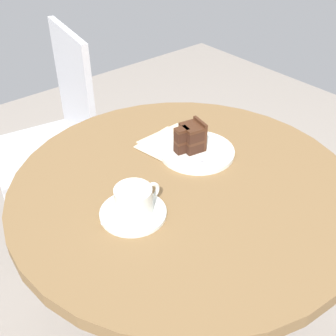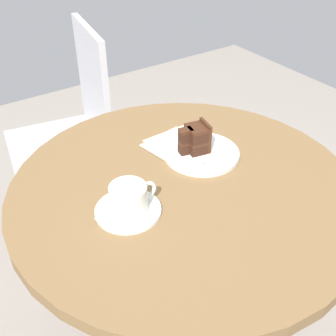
# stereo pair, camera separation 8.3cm
# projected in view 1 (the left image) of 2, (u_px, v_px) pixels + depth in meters

# --- Properties ---
(cafe_table) EXTENTS (0.87, 0.87, 0.74)m
(cafe_table) POSITION_uv_depth(u_px,v_px,m) (183.00, 217.00, 1.11)
(cafe_table) COLOR brown
(cafe_table) RESTS_ON ground
(saucer) EXTENTS (0.15, 0.15, 0.01)m
(saucer) POSITION_uv_depth(u_px,v_px,m) (133.00, 213.00, 0.95)
(saucer) COLOR silver
(saucer) RESTS_ON cafe_table
(coffee_cup) EXTENTS (0.11, 0.08, 0.06)m
(coffee_cup) POSITION_uv_depth(u_px,v_px,m) (134.00, 200.00, 0.93)
(coffee_cup) COLOR silver
(coffee_cup) RESTS_ON saucer
(teaspoon) EXTENTS (0.07, 0.08, 0.00)m
(teaspoon) POSITION_uv_depth(u_px,v_px,m) (117.00, 224.00, 0.91)
(teaspoon) COLOR #B7B7BC
(teaspoon) RESTS_ON saucer
(cake_plate) EXTENTS (0.20, 0.20, 0.01)m
(cake_plate) POSITION_uv_depth(u_px,v_px,m) (197.00, 152.00, 1.15)
(cake_plate) COLOR silver
(cake_plate) RESTS_ON cafe_table
(cake_slice) EXTENTS (0.09, 0.07, 0.08)m
(cake_slice) POSITION_uv_depth(u_px,v_px,m) (191.00, 137.00, 1.12)
(cake_slice) COLOR #381E14
(cake_slice) RESTS_ON cake_plate
(fork) EXTENTS (0.13, 0.07, 0.00)m
(fork) POSITION_uv_depth(u_px,v_px,m) (204.00, 158.00, 1.10)
(fork) COLOR #B7B7BC
(fork) RESTS_ON cake_plate
(napkin) EXTENTS (0.19, 0.17, 0.00)m
(napkin) POSITION_uv_depth(u_px,v_px,m) (173.00, 144.00, 1.18)
(napkin) COLOR beige
(napkin) RESTS_ON cafe_table
(cafe_chair) EXTENTS (0.44, 0.44, 0.91)m
(cafe_chair) POSITION_uv_depth(u_px,v_px,m) (58.00, 127.00, 1.67)
(cafe_chair) COLOR #BCBCC1
(cafe_chair) RESTS_ON ground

